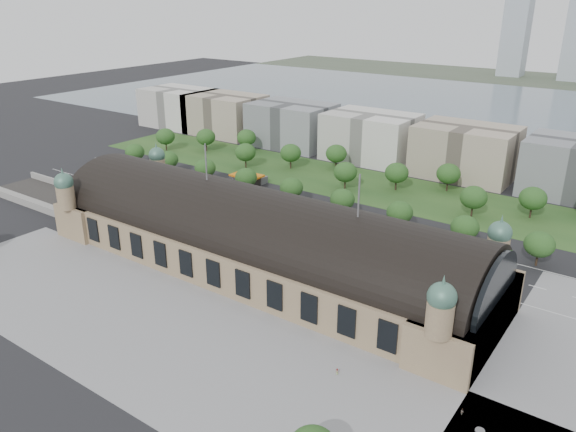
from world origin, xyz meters
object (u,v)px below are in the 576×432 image
Objects in this scene: parked_car_5 at (234,225)px; bus_west at (284,229)px; bus_east at (382,250)px; bus_mid at (304,229)px; traffic_car_0 at (147,181)px; traffic_car_4 at (321,234)px; pedestrian_0 at (337,372)px; petrol_station at (253,178)px; parked_car_4 at (223,222)px; traffic_car_5 at (392,235)px; parked_car_6 at (220,221)px; parked_car_2 at (196,210)px; parked_car_3 at (194,209)px; pedestrian_2 at (462,412)px; parked_car_0 at (148,198)px; parked_car_1 at (191,213)px; traffic_car_3 at (262,203)px; traffic_car_1 at (181,190)px.

bus_west is at bearing 88.52° from parked_car_5.
bus_mid is at bearing 94.59° from bus_east.
traffic_car_4 is (98.42, -5.28, -0.04)m from traffic_car_0.
pedestrian_0 reaches higher than parked_car_5.
parked_car_4 is (20.56, -44.28, -2.31)m from petrol_station.
traffic_car_5 is 31.68m from bus_mid.
parked_car_5 is 6.95m from parked_car_6.
traffic_car_4 is at bearing 63.14° from parked_car_2.
traffic_car_0 is at bearing -136.02° from parked_car_3.
parked_car_0 is at bearing 36.66° from pedestrian_2.
pedestrian_2 is at bearing -136.46° from bus_east.
parked_car_5 is at bearing 105.79° from bus_east.
bus_west reaches higher than pedestrian_0.
parked_car_5 is at bearing 60.62° from parked_car_4.
parked_car_0 is at bearing -128.74° from parked_car_6.
parked_car_3 reaches higher than parked_car_1.
parked_car_2 is 78.94m from bus_east.
traffic_car_5 is at bearing 96.46° from parked_car_5.
traffic_car_5 is at bearing 85.13° from parked_car_4.
petrol_station is 2.84× the size of traffic_car_3.
traffic_car_4 is at bearing 86.01° from traffic_car_0.
petrol_station is at bearing 175.52° from parked_car_4.
parked_car_0 is 0.41× the size of bus_mid.
traffic_car_5 is at bearing -12.97° from petrol_station.
traffic_car_5 is 0.44× the size of bus_mid.
parked_car_5 is 3.33× the size of pedestrian_2.
parked_car_4 is 0.34× the size of bus_east.
parked_car_2 is (-54.18, -8.07, -0.01)m from traffic_car_4.
parked_car_4 is 2.44× the size of pedestrian_0.
parked_car_4 is at bearing -71.72° from traffic_car_4.
parked_car_1 reaches higher than parked_car_2.
parked_car_3 is 0.38× the size of bus_east.
parked_car_5 is 0.52× the size of bus_mid.
traffic_car_0 reaches higher than traffic_car_4.
bus_west reaches higher than parked_car_6.
bus_mid is 6.63× the size of pedestrian_0.
parked_car_3 is at bearing 32.59° from pedestrian_2.
traffic_car_0 is (-41.32, -26.94, -2.26)m from petrol_station.
traffic_car_3 is 1.15× the size of parked_car_0.
traffic_car_1 is 1.06× the size of parked_car_3.
bus_mid reaches higher than traffic_car_0.
pedestrian_2 is (79.77, -60.20, -0.65)m from bus_mid.
pedestrian_0 is (76.32, -52.82, 0.04)m from parked_car_5.
traffic_car_3 is at bearing 96.68° from traffic_car_0.
bus_west is (25.09, -19.14, 1.01)m from traffic_car_3.
bus_east reaches higher than pedestrian_2.
traffic_car_0 is 0.75× the size of parked_car_6.
parked_car_2 is at bearing -81.52° from traffic_car_4.
parked_car_2 is 0.39× the size of bus_east.
traffic_car_4 is at bearing 73.89° from parked_car_0.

